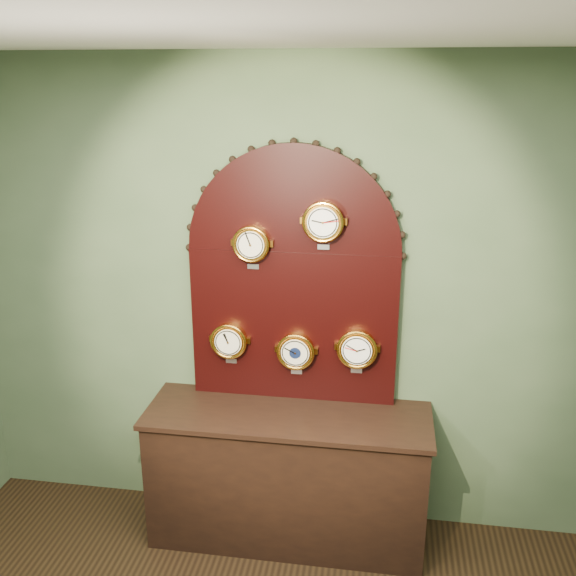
% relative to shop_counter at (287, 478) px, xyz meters
% --- Properties ---
extents(wall_back, '(4.00, 0.00, 4.00)m').
position_rel_shop_counter_xyz_m(wall_back, '(0.00, 0.27, 1.00)').
color(wall_back, '#43583C').
rests_on(wall_back, ground).
extents(shop_counter, '(1.60, 0.50, 0.80)m').
position_rel_shop_counter_xyz_m(shop_counter, '(0.00, 0.00, 0.00)').
color(shop_counter, black).
rests_on(shop_counter, ground_plane).
extents(display_board, '(1.26, 0.06, 1.53)m').
position_rel_shop_counter_xyz_m(display_board, '(0.00, 0.22, 1.23)').
color(display_board, black).
rests_on(display_board, shop_counter).
extents(roman_clock, '(0.21, 0.08, 0.26)m').
position_rel_shop_counter_xyz_m(roman_clock, '(-0.22, 0.15, 1.38)').
color(roman_clock, gold).
rests_on(roman_clock, display_board).
extents(arabic_clock, '(0.23, 0.08, 0.28)m').
position_rel_shop_counter_xyz_m(arabic_clock, '(0.17, 0.15, 1.52)').
color(arabic_clock, gold).
rests_on(arabic_clock, display_board).
extents(hygrometer, '(0.22, 0.08, 0.27)m').
position_rel_shop_counter_xyz_m(hygrometer, '(-0.37, 0.15, 0.79)').
color(hygrometer, gold).
rests_on(hygrometer, display_board).
extents(barometer, '(0.22, 0.08, 0.27)m').
position_rel_shop_counter_xyz_m(barometer, '(0.03, 0.15, 0.75)').
color(barometer, gold).
rests_on(barometer, display_board).
extents(tide_clock, '(0.23, 0.08, 0.28)m').
position_rel_shop_counter_xyz_m(tide_clock, '(0.38, 0.15, 0.79)').
color(tide_clock, gold).
rests_on(tide_clock, display_board).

